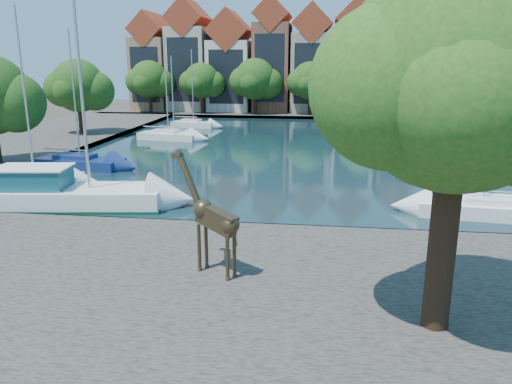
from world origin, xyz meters
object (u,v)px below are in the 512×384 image
at_px(plane_tree, 463,84).
at_px(sailboat_right_a, 482,205).
at_px(sailboat_left_a, 34,177).
at_px(giraffe_statue, 212,217).
at_px(motorsailer, 62,191).

distance_m(plane_tree, sailboat_right_a, 15.59).
height_order(sailboat_left_a, sailboat_right_a, sailboat_right_a).
bearing_deg(sailboat_right_a, giraffe_statue, -141.46).
bearing_deg(giraffe_statue, sailboat_right_a, 38.54).
xyz_separation_m(plane_tree, sailboat_left_a, (-22.62, 15.96, -6.97)).
bearing_deg(plane_tree, sailboat_right_a, 68.87).
relative_size(giraffe_statue, sailboat_right_a, 0.36).
relative_size(giraffe_statue, motorsailer, 0.38).
xyz_separation_m(sailboat_left_a, sailboat_right_a, (27.64, -2.95, -0.01)).
bearing_deg(plane_tree, sailboat_left_a, 144.79).
relative_size(plane_tree, motorsailer, 0.90).
xyz_separation_m(giraffe_statue, sailboat_left_a, (-15.00, 13.02, -1.98)).
bearing_deg(sailboat_left_a, plane_tree, -35.21).
height_order(plane_tree, giraffe_statue, plane_tree).
relative_size(giraffe_statue, sailboat_left_a, 0.39).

